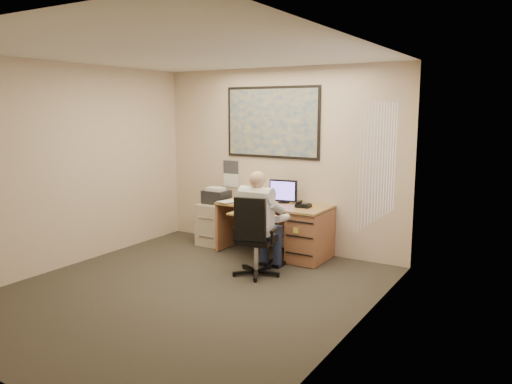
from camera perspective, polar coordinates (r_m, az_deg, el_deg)
The scene contains 8 objects.
room_shell at distance 5.61m, azimuth -8.37°, elevation 1.73°, with size 4.00×4.50×2.70m.
desk at distance 7.10m, azimuth 4.59°, elevation -4.08°, with size 1.60×0.97×1.08m.
world_map at distance 7.48m, azimuth 1.83°, elevation 7.95°, with size 1.56×0.03×1.06m, color #1E4C93.
wall_calendar at distance 7.94m, azimuth -2.90°, elevation 2.09°, with size 0.28×0.01×0.42m, color white.
window_blinds at distance 5.35m, azimuth 13.89°, elevation 3.34°, with size 0.06×1.40×1.30m, color beige, non-canonical shape.
filing_cabinet at distance 7.85m, azimuth -4.50°, elevation -3.17°, with size 0.47×0.56×0.90m.
office_chair at distance 6.36m, azimuth -0.27°, elevation -6.93°, with size 0.72×0.72×1.03m.
person at distance 6.33m, azimuth 0.17°, elevation -3.60°, with size 0.56×0.80×1.33m, color silver, non-canonical shape.
Camera 1 is at (3.55, -4.29, 2.09)m, focal length 35.00 mm.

